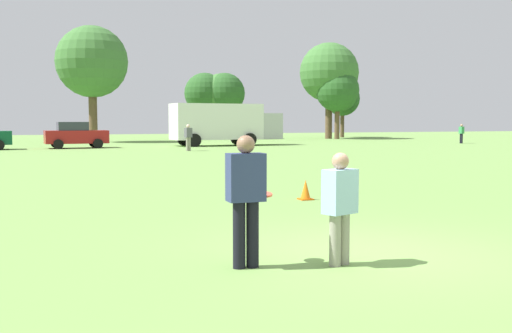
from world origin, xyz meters
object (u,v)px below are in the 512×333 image
Objects in this scene: player_defender at (340,203)px; box_truck at (224,123)px; traffic_cone at (306,190)px; parked_car_mid_right at (76,135)px; frisbee at (262,194)px; player_thrower at (246,193)px; bystander_field_marshal at (461,132)px; bystander_far_jogger at (188,136)px.

box_truck is (9.88, 36.63, 0.92)m from player_defender.
parked_car_mid_right reaches higher than traffic_cone.
player_defender is 0.17× the size of box_truck.
frisbee is 6.46m from traffic_cone.
player_defender is 0.35× the size of parked_car_mid_right.
frisbee is at bearing 34.97° from player_thrower.
box_truck reaches higher than frisbee.
parked_car_mid_right is 0.50× the size of box_truck.
traffic_cone is at bearing 59.55° from frisbee.
player_thrower is 45.57m from bystander_field_marshal.
player_thrower is 1.15× the size of player_defender.
frisbee is 0.57× the size of traffic_cone.
box_truck is 5.33× the size of bystander_field_marshal.
box_truck reaches higher than player_defender.
parked_car_mid_right reaches higher than player_thrower.
bystander_far_jogger is at bearing -123.34° from box_truck.
box_truck is at bearing 76.19° from traffic_cone.
bystander_field_marshal is at bearing 47.23° from frisbee.
frisbee is (0.31, 0.22, -0.05)m from player_thrower.
player_thrower reaches higher than player_defender.
bystander_field_marshal is at bearing 48.52° from player_defender.
bystander_field_marshal is at bearing 45.21° from traffic_cone.
player_thrower is 30.14m from bystander_far_jogger.
traffic_cone is at bearing 68.71° from player_defender.
box_truck reaches higher than bystander_field_marshal.
bystander_far_jogger is (2.97, 23.67, 0.72)m from traffic_cone.
parked_car_mid_right is 2.66× the size of bystander_field_marshal.
parked_car_mid_right is at bearing 89.85° from player_thrower.
player_defender is at bearing -131.48° from bystander_field_marshal.
parked_car_mid_right is at bearing 135.48° from bystander_far_jogger.
player_thrower is 6.82m from traffic_cone.
bystander_far_jogger is (5.33, 29.73, 0.11)m from player_defender.
traffic_cone is at bearing -103.81° from box_truck.
player_thrower is at bearing -106.97° from box_truck.
player_defender is 0.92× the size of bystander_field_marshal.
bystander_field_marshal is (29.79, 33.69, 0.08)m from player_defender.
frisbee is at bearing 149.90° from player_defender.
player_defender is 3.11× the size of traffic_cone.
player_thrower is 0.20× the size of box_truck.
player_defender reaches higher than frisbee.
bystander_far_jogger is (6.45, -6.34, 0.02)m from parked_car_mid_right.
bystander_field_marshal is at bearing -4.39° from parked_car_mid_right.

